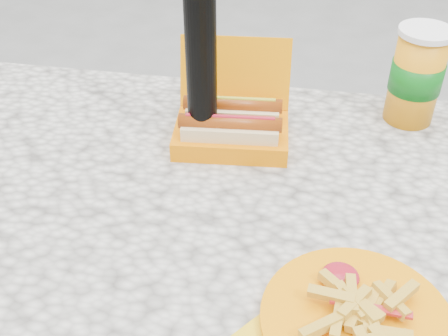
# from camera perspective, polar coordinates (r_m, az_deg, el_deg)

# --- Properties ---
(picnic_table) EXTENTS (1.20, 0.80, 0.75)m
(picnic_table) POSITION_cam_1_polar(r_m,az_deg,el_deg) (0.95, -3.92, -8.81)
(picnic_table) COLOR beige
(picnic_table) RESTS_ON ground
(hotdog_box) EXTENTS (0.21, 0.19, 0.16)m
(hotdog_box) POSITION_cam_1_polar(r_m,az_deg,el_deg) (0.99, 0.78, 4.47)
(hotdog_box) COLOR orange
(hotdog_box) RESTS_ON picnic_table
(fries_plate) EXTENTS (0.32, 0.34, 0.04)m
(fries_plate) POSITION_cam_1_polar(r_m,az_deg,el_deg) (0.72, 12.97, -15.11)
(fries_plate) COLOR yellow
(fries_plate) RESTS_ON picnic_table
(soda_cup) EXTENTS (0.10, 0.10, 0.18)m
(soda_cup) POSITION_cam_1_polar(r_m,az_deg,el_deg) (1.08, 18.96, 8.86)
(soda_cup) COLOR orange
(soda_cup) RESTS_ON picnic_table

